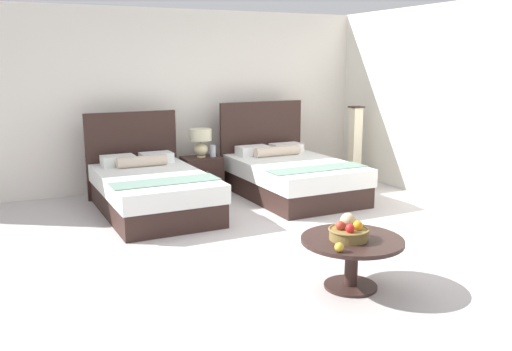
{
  "coord_description": "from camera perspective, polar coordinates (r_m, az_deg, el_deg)",
  "views": [
    {
      "loc": [
        -2.68,
        -5.4,
        1.97
      ],
      "look_at": [
        -0.01,
        0.41,
        0.61
      ],
      "focal_mm": 38.01,
      "sensor_mm": 36.0,
      "label": 1
    }
  ],
  "objects": [
    {
      "name": "ground_plane",
      "position": [
        6.34,
        1.68,
        -6.17
      ],
      "size": [
        9.38,
        9.35,
        0.02
      ],
      "primitive_type": "cube",
      "color": "#BDB5B2"
    },
    {
      "name": "wall_back",
      "position": [
        8.72,
        -6.74,
        8.0
      ],
      "size": [
        9.38,
        0.12,
        2.74
      ],
      "primitive_type": "cube",
      "color": "white",
      "rests_on": "ground"
    },
    {
      "name": "fruit_bowl",
      "position": [
        4.76,
        9.73,
        -5.75
      ],
      "size": [
        0.35,
        0.35,
        0.22
      ],
      "color": "olive",
      "rests_on": "coffee_table"
    },
    {
      "name": "bed_near_corner",
      "position": [
        7.98,
        3.68,
        0.01
      ],
      "size": [
        1.48,
        2.15,
        1.33
      ],
      "color": "#321F1B",
      "rests_on": "ground"
    },
    {
      "name": "wall_side_right",
      "position": [
        8.06,
        19.31,
        7.09
      ],
      "size": [
        0.12,
        4.95,
        2.74
      ],
      "primitive_type": "cube",
      "color": "white",
      "rests_on": "ground"
    },
    {
      "name": "table_lamp",
      "position": [
        8.19,
        -5.83,
        3.79
      ],
      "size": [
        0.33,
        0.33,
        0.43
      ],
      "color": "beige",
      "rests_on": "nightstand"
    },
    {
      "name": "vase",
      "position": [
        8.21,
        -4.56,
        2.59
      ],
      "size": [
        0.09,
        0.09,
        0.18
      ],
      "color": "silver",
      "rests_on": "nightstand"
    },
    {
      "name": "coffee_table",
      "position": [
        4.85,
        10.05,
        -7.74
      ],
      "size": [
        0.9,
        0.9,
        0.45
      ],
      "color": "#321F1B",
      "rests_on": "ground"
    },
    {
      "name": "nightstand",
      "position": [
        8.26,
        -5.71,
        0.09
      ],
      "size": [
        0.56,
        0.48,
        0.54
      ],
      "color": "#321F1B",
      "rests_on": "ground"
    },
    {
      "name": "loose_apple",
      "position": [
        4.46,
        8.75,
        -7.47
      ],
      "size": [
        0.08,
        0.08,
        0.08
      ],
      "color": "gold",
      "rests_on": "coffee_table"
    },
    {
      "name": "bed_near_window",
      "position": [
        7.25,
        -10.92,
        -1.46
      ],
      "size": [
        1.38,
        2.17,
        1.25
      ],
      "color": "#321F1B",
      "rests_on": "ground"
    },
    {
      "name": "floor_lamp_corner",
      "position": [
        9.06,
        10.37,
        3.26
      ],
      "size": [
        0.2,
        0.2,
        1.24
      ],
      "color": "#352320",
      "rests_on": "ground"
    }
  ]
}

